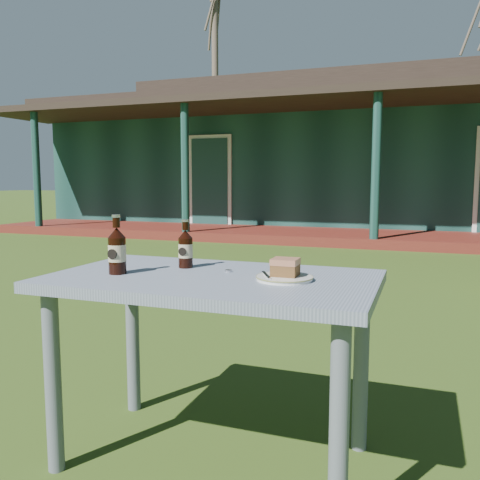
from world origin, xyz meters
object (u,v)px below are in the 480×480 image
at_px(plate, 284,278).
at_px(cake_slice, 285,267).
at_px(cola_bottle_near, 186,248).
at_px(cola_bottle_far, 117,250).
at_px(cafe_table, 213,302).

bearing_deg(plate, cake_slice, 92.21).
relative_size(plate, cake_slice, 2.22).
distance_m(cola_bottle_near, cola_bottle_far, 0.28).
bearing_deg(cake_slice, cola_bottle_far, -170.12).
distance_m(cafe_table, cola_bottle_far, 0.41).
bearing_deg(cake_slice, cafe_table, -175.44).
height_order(cafe_table, cake_slice, cake_slice).
xyz_separation_m(cafe_table, cola_bottle_far, (-0.35, -0.09, 0.19)).
height_order(cafe_table, cola_bottle_near, cola_bottle_near).
height_order(cafe_table, cola_bottle_far, cola_bottle_far).
height_order(plate, cola_bottle_near, cola_bottle_near).
bearing_deg(cola_bottle_far, cake_slice, 9.88).
relative_size(cafe_table, cola_bottle_far, 5.34).
distance_m(cake_slice, cola_bottle_near, 0.46).
relative_size(cola_bottle_near, cola_bottle_far, 0.87).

